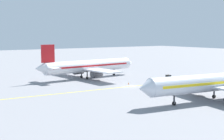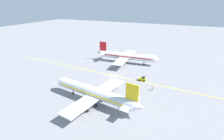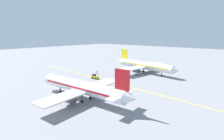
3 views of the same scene
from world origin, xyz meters
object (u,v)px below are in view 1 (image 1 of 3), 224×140
(baggage_tug_white, at_px, (167,79))
(traffic_cone_mid_apron, at_px, (129,83))
(ground_crew_worker, at_px, (200,80))
(airplane_adjacent_stand, at_px, (88,66))
(airplane_at_gate, at_px, (214,83))
(traffic_cone_near_nose, at_px, (187,79))

(baggage_tug_white, distance_m, traffic_cone_mid_apron, 12.03)
(ground_crew_worker, bearing_deg, baggage_tug_white, 40.07)
(airplane_adjacent_stand, distance_m, baggage_tug_white, 24.27)
(airplane_at_gate, xyz_separation_m, traffic_cone_near_nose, (23.29, -17.93, -3.43))
(baggage_tug_white, bearing_deg, traffic_cone_near_nose, -91.27)
(airplane_adjacent_stand, relative_size, baggage_tug_white, 11.38)
(baggage_tug_white, relative_size, traffic_cone_mid_apron, 5.68)
(airplane_adjacent_stand, xyz_separation_m, baggage_tug_white, (-19.15, -14.65, -2.81))
(airplane_at_gate, bearing_deg, baggage_tug_white, -22.65)
(airplane_at_gate, bearing_deg, traffic_cone_near_nose, -37.59)
(airplane_adjacent_stand, bearing_deg, traffic_cone_mid_apron, -169.82)
(airplane_adjacent_stand, relative_size, ground_crew_worker, 21.15)
(airplane_adjacent_stand, height_order, traffic_cone_near_nose, airplane_adjacent_stand)
(traffic_cone_near_nose, bearing_deg, baggage_tug_white, 88.73)
(airplane_adjacent_stand, xyz_separation_m, ground_crew_worker, (-25.96, -20.39, -2.80))
(traffic_cone_near_nose, bearing_deg, airplane_adjacent_stand, 49.70)
(baggage_tug_white, xyz_separation_m, traffic_cone_mid_apron, (2.71, 11.70, -0.63))
(airplane_adjacent_stand, bearing_deg, ground_crew_worker, -141.86)
(baggage_tug_white, height_order, ground_crew_worker, baggage_tug_white)
(airplane_at_gate, distance_m, ground_crew_worker, 22.94)
(airplane_at_gate, xyz_separation_m, airplane_adjacent_stand, (42.62, 4.86, 0.00))
(traffic_cone_near_nose, bearing_deg, ground_crew_worker, 160.14)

